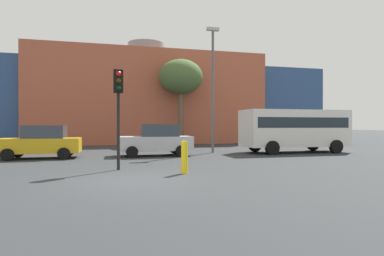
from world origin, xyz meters
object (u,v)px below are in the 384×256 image
(parked_car_1, at_px, (41,142))
(traffic_light_island, at_px, (118,96))
(parked_car_2, at_px, (156,140))
(bollard_yellow_0, at_px, (185,157))
(street_lamp, at_px, (213,82))
(bare_tree_0, at_px, (181,78))
(white_bus, at_px, (294,127))

(parked_car_1, bearing_deg, traffic_light_island, 125.70)
(parked_car_2, xyz_separation_m, bollard_yellow_0, (0.11, -6.92, -0.31))
(parked_car_1, xyz_separation_m, street_lamp, (9.84, 1.11, 3.66))
(bare_tree_0, bearing_deg, traffic_light_island, -111.03)
(parked_car_2, height_order, traffic_light_island, traffic_light_island)
(white_bus, bearing_deg, parked_car_2, -0.09)
(parked_car_1, distance_m, parked_car_2, 6.06)
(parked_car_2, height_order, street_lamp, street_lamp)
(white_bus, distance_m, traffic_light_island, 12.41)
(street_lamp, bearing_deg, parked_car_1, -173.57)
(white_bus, distance_m, bollard_yellow_0, 11.24)
(parked_car_1, height_order, white_bus, white_bus)
(parked_car_1, relative_size, street_lamp, 0.50)
(white_bus, relative_size, street_lamp, 0.85)
(parked_car_2, distance_m, bollard_yellow_0, 6.92)
(street_lamp, bearing_deg, traffic_light_island, -132.57)
(parked_car_1, bearing_deg, street_lamp, -173.57)
(parked_car_1, height_order, parked_car_2, parked_car_2)
(bare_tree_0, bearing_deg, street_lamp, -87.44)
(traffic_light_island, xyz_separation_m, bare_tree_0, (5.61, 14.59, 3.08))
(bare_tree_0, height_order, bollard_yellow_0, bare_tree_0)
(bollard_yellow_0, bearing_deg, parked_car_1, 131.74)
(parked_car_1, relative_size, bollard_yellow_0, 3.42)
(parked_car_1, height_order, traffic_light_island, traffic_light_island)
(bollard_yellow_0, xyz_separation_m, street_lamp, (3.67, 8.03, 3.93))
(bare_tree_0, relative_size, street_lamp, 0.95)
(street_lamp, bearing_deg, bare_tree_0, 92.56)
(traffic_light_island, height_order, bare_tree_0, bare_tree_0)
(parked_car_2, distance_m, white_bus, 8.95)
(traffic_light_island, bearing_deg, bare_tree_0, 154.12)
(traffic_light_island, bearing_deg, parked_car_1, -149.15)
(parked_car_1, distance_m, street_lamp, 10.56)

